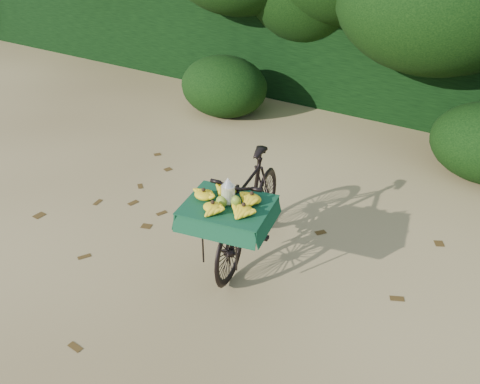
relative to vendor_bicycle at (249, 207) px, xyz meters
The scene contains 6 objects.
ground 1.19m from the vendor_bicycle, 66.67° to the right, with size 80.00×80.00×0.00m, color tan.
vendor_bicycle is the anchor object (origin of this frame).
hedge_backdrop 5.37m from the vendor_bicycle, 85.59° to the left, with size 26.00×1.80×1.80m, color black.
tree_row 4.76m from the vendor_bicycle, 92.99° to the left, with size 14.50×2.00×4.00m, color black, non-canonical shape.
bush_clumps 3.47m from the vendor_bicycle, 74.73° to the left, with size 8.80×1.70×0.90m, color black, non-canonical shape.
leaf_litter 0.77m from the vendor_bicycle, 36.62° to the right, with size 7.00×7.30×0.01m, color #493213, non-canonical shape.
Camera 1 is at (2.00, -2.99, 3.50)m, focal length 38.00 mm.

